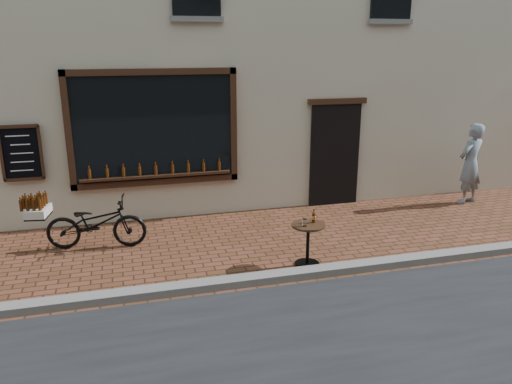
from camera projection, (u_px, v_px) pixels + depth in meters
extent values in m
plane|color=#502D1A|center=(308.00, 283.00, 7.41)|extent=(90.00, 90.00, 0.00)
cube|color=slate|center=(304.00, 273.00, 7.57)|extent=(90.00, 0.25, 0.12)
cube|color=black|center=(154.00, 128.00, 9.59)|extent=(3.00, 0.06, 2.00)
cube|color=black|center=(151.00, 72.00, 9.27)|extent=(3.24, 0.10, 0.12)
cube|color=black|center=(157.00, 182.00, 9.87)|extent=(3.24, 0.10, 0.12)
cube|color=black|center=(68.00, 132.00, 9.18)|extent=(0.12, 0.10, 2.24)
cube|color=black|center=(233.00, 125.00, 9.97)|extent=(0.12, 0.10, 2.24)
cube|color=black|center=(157.00, 176.00, 9.79)|extent=(2.90, 0.16, 0.05)
cube|color=black|center=(335.00, 155.00, 10.77)|extent=(1.10, 0.10, 2.20)
cube|color=black|center=(338.00, 101.00, 10.42)|extent=(1.30, 0.10, 0.12)
cube|color=black|center=(21.00, 153.00, 9.07)|extent=(0.62, 0.04, 0.92)
cylinder|color=#3D1C07|center=(90.00, 174.00, 9.44)|extent=(0.06, 0.06, 0.19)
cylinder|color=#3D1C07|center=(107.00, 173.00, 9.52)|extent=(0.06, 0.06, 0.19)
cylinder|color=#3D1C07|center=(124.00, 172.00, 9.60)|extent=(0.06, 0.06, 0.19)
cylinder|color=#3D1C07|center=(140.00, 171.00, 9.68)|extent=(0.06, 0.06, 0.19)
cylinder|color=#3D1C07|center=(157.00, 170.00, 9.76)|extent=(0.06, 0.06, 0.19)
cylinder|color=#3D1C07|center=(173.00, 169.00, 9.84)|extent=(0.06, 0.06, 0.19)
cylinder|color=#3D1C07|center=(189.00, 168.00, 9.91)|extent=(0.06, 0.06, 0.19)
cylinder|color=#3D1C07|center=(204.00, 167.00, 9.99)|extent=(0.06, 0.06, 0.19)
cylinder|color=#3D1C07|center=(219.00, 166.00, 10.07)|extent=(0.06, 0.06, 0.19)
imported|color=black|center=(96.00, 223.00, 8.58)|extent=(1.76, 0.85, 0.89)
cube|color=black|center=(39.00, 216.00, 8.44)|extent=(0.41, 0.52, 0.03)
cube|color=beige|center=(38.00, 211.00, 8.42)|extent=(0.41, 0.54, 0.14)
cylinder|color=#3D1C07|center=(40.00, 205.00, 8.21)|extent=(0.06, 0.06, 0.19)
cylinder|color=#3D1C07|center=(33.00, 205.00, 8.20)|extent=(0.06, 0.06, 0.19)
cylinder|color=#3D1C07|center=(27.00, 205.00, 8.19)|extent=(0.06, 0.06, 0.19)
cylinder|color=#3D1C07|center=(21.00, 206.00, 8.18)|extent=(0.06, 0.06, 0.19)
cylinder|color=#3D1C07|center=(42.00, 203.00, 8.32)|extent=(0.06, 0.06, 0.19)
cylinder|color=#3D1C07|center=(36.00, 203.00, 8.31)|extent=(0.06, 0.06, 0.19)
cylinder|color=#3D1C07|center=(30.00, 203.00, 8.30)|extent=(0.06, 0.06, 0.19)
cylinder|color=#3D1C07|center=(23.00, 203.00, 8.29)|extent=(0.06, 0.06, 0.19)
cylinder|color=#3D1C07|center=(44.00, 201.00, 8.44)|extent=(0.06, 0.06, 0.19)
cylinder|color=#3D1C07|center=(38.00, 201.00, 8.43)|extent=(0.06, 0.06, 0.19)
cylinder|color=#3D1C07|center=(32.00, 201.00, 8.42)|extent=(0.06, 0.06, 0.19)
cylinder|color=#3D1C07|center=(26.00, 201.00, 8.41)|extent=(0.06, 0.06, 0.19)
cylinder|color=#3D1C07|center=(46.00, 199.00, 8.55)|extent=(0.06, 0.06, 0.19)
cylinder|color=#3D1C07|center=(40.00, 199.00, 8.54)|extent=(0.06, 0.06, 0.19)
cylinder|color=black|center=(307.00, 264.00, 8.02)|extent=(0.39, 0.39, 0.03)
cylinder|color=black|center=(308.00, 245.00, 7.92)|extent=(0.05, 0.05, 0.63)
cylinder|color=black|center=(308.00, 225.00, 7.83)|extent=(0.54, 0.54, 0.04)
cylinder|color=gold|center=(314.00, 217.00, 7.88)|extent=(0.06, 0.06, 0.05)
cylinder|color=white|center=(305.00, 223.00, 7.73)|extent=(0.07, 0.07, 0.12)
imported|color=gray|center=(470.00, 164.00, 10.91)|extent=(0.75, 0.62, 1.78)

